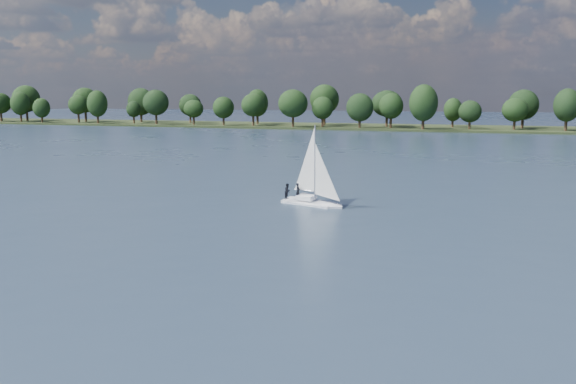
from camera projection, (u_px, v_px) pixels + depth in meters
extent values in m
plane|color=#233342|center=(440.00, 160.00, 122.46)|extent=(700.00, 700.00, 0.00)
cube|color=black|center=(471.00, 130.00, 227.30)|extent=(660.00, 40.00, 1.50)
cube|color=white|center=(310.00, 205.00, 73.09)|extent=(7.47, 4.39, 0.85)
cube|color=white|center=(310.00, 198.00, 72.96)|extent=(2.43, 1.93, 0.53)
cylinder|color=#BCBCC3|center=(310.00, 163.00, 72.35)|extent=(0.13, 0.13, 8.50)
imported|color=black|center=(298.00, 191.00, 73.68)|extent=(0.53, 0.72, 1.83)
imported|color=black|center=(288.00, 191.00, 73.54)|extent=(0.86, 1.01, 1.83)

